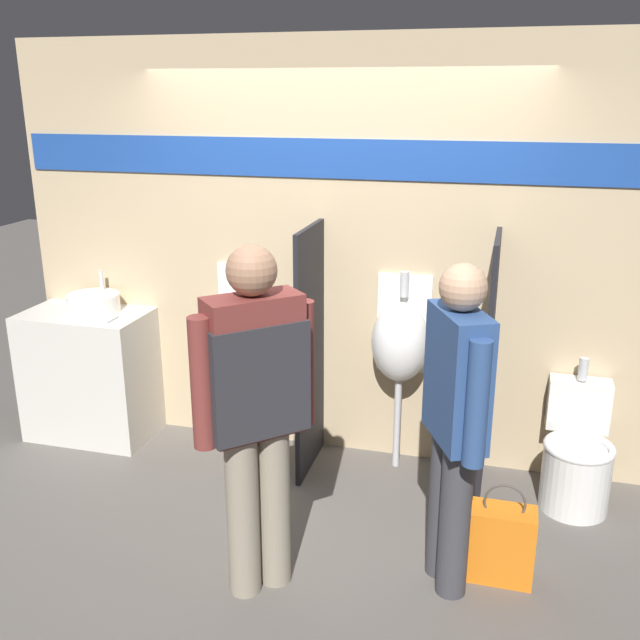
% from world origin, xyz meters
% --- Properties ---
extents(ground_plane, '(16.00, 16.00, 0.00)m').
position_xyz_m(ground_plane, '(0.00, 0.00, 0.00)').
color(ground_plane, '#5B5651').
extents(display_wall, '(4.40, 0.07, 2.70)m').
position_xyz_m(display_wall, '(0.00, 0.60, 1.36)').
color(display_wall, tan).
rests_on(display_wall, ground_plane).
extents(sink_counter, '(0.86, 0.52, 0.91)m').
position_xyz_m(sink_counter, '(-1.72, 0.31, 0.46)').
color(sink_counter, silver).
rests_on(sink_counter, ground_plane).
extents(sink_basin, '(0.36, 0.36, 0.26)m').
position_xyz_m(sink_basin, '(-1.67, 0.36, 0.97)').
color(sink_basin, white).
rests_on(sink_basin, sink_counter).
extents(cell_phone, '(0.07, 0.14, 0.01)m').
position_xyz_m(cell_phone, '(-1.47, 0.21, 0.92)').
color(cell_phone, '#B7B7BC').
rests_on(cell_phone, sink_counter).
extents(divider_near_counter, '(0.03, 0.58, 1.60)m').
position_xyz_m(divider_near_counter, '(-0.10, 0.28, 0.80)').
color(divider_near_counter, black).
rests_on(divider_near_counter, ground_plane).
extents(divider_mid, '(0.03, 0.58, 1.60)m').
position_xyz_m(divider_mid, '(1.00, 0.28, 0.80)').
color(divider_mid, black).
rests_on(divider_mid, ground_plane).
extents(urinal_near_counter, '(0.36, 0.30, 1.30)m').
position_xyz_m(urinal_near_counter, '(-0.65, 0.43, 0.87)').
color(urinal_near_counter, silver).
rests_on(urinal_near_counter, ground_plane).
extents(urinal_far, '(0.36, 0.30, 1.30)m').
position_xyz_m(urinal_far, '(0.45, 0.43, 0.87)').
color(urinal_far, silver).
rests_on(urinal_far, ground_plane).
extents(toilet, '(0.41, 0.57, 0.85)m').
position_xyz_m(toilet, '(1.55, 0.26, 0.29)').
color(toilet, white).
rests_on(toilet, ground_plane).
extents(person_in_vest, '(0.48, 0.48, 1.74)m').
position_xyz_m(person_in_vest, '(-0.01, -0.94, 1.01)').
color(person_in_vest, gray).
rests_on(person_in_vest, ground_plane).
extents(person_with_lanyard, '(0.34, 0.53, 1.65)m').
position_xyz_m(person_with_lanyard, '(0.89, -0.68, 0.91)').
color(person_with_lanyard, '#3D3D42').
rests_on(person_with_lanyard, ground_plane).
extents(shopping_bag, '(0.32, 0.18, 0.54)m').
position_xyz_m(shopping_bag, '(1.15, -0.58, 0.20)').
color(shopping_bag, orange).
rests_on(shopping_bag, ground_plane).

